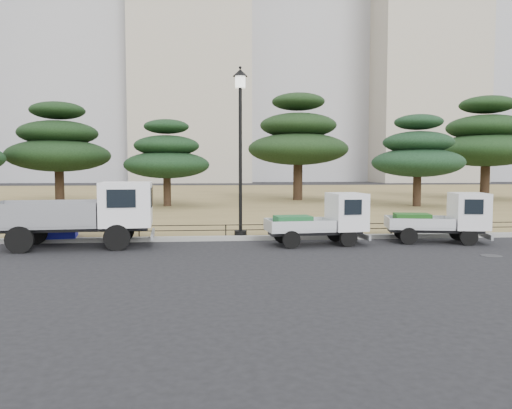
{
  "coord_description": "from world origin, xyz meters",
  "views": [
    {
      "loc": [
        -1.53,
        -14.69,
        2.48
      ],
      "look_at": [
        0.0,
        2.0,
        1.3
      ],
      "focal_mm": 35.0,
      "sensor_mm": 36.0,
      "label": 1
    }
  ],
  "objects": [
    {
      "name": "tarp_pile",
      "position": [
        -6.89,
        2.86,
        0.56
      ],
      "size": [
        1.7,
        1.36,
        1.02
      ],
      "rotation": [
        0.0,
        0.0,
        0.17
      ],
      "color": "#1719B3",
      "rests_on": "lawn"
    },
    {
      "name": "ground",
      "position": [
        0.0,
        0.0,
        0.0
      ],
      "size": [
        220.0,
        220.0,
        0.0
      ],
      "primitive_type": "plane",
      "color": "black"
    },
    {
      "name": "pine_east_near",
      "position": [
        11.51,
        15.78,
        3.48
      ],
      "size": [
        5.72,
        5.72,
        5.78
      ],
      "color": "black",
      "rests_on": "lawn"
    },
    {
      "name": "pine_east_far",
      "position": [
        20.01,
        22.75,
        4.78
      ],
      "size": [
        8.0,
        8.0,
        8.03
      ],
      "color": "black",
      "rests_on": "lawn"
    },
    {
      "name": "tower_center_left",
      "position": [
        -5.0,
        85.0,
        27.5
      ],
      "size": [
        22.0,
        20.0,
        55.0
      ],
      "primitive_type": "cube",
      "color": "#AAA08C",
      "rests_on": "ground"
    },
    {
      "name": "tower_far_east",
      "position": [
        58.0,
        90.0,
        35.0
      ],
      "size": [
        24.0,
        20.0,
        70.0
      ],
      "primitive_type": "cube",
      "color": "#A0A0A5",
      "rests_on": "ground"
    },
    {
      "name": "pine_center_left",
      "position": [
        -4.27,
        17.39,
        3.32
      ],
      "size": [
        5.39,
        5.39,
        5.48
      ],
      "color": "black",
      "rests_on": "lawn"
    },
    {
      "name": "pine_center_right",
      "position": [
        5.12,
        22.93,
        4.82
      ],
      "size": [
        7.61,
        7.61,
        8.07
      ],
      "color": "black",
      "rests_on": "lawn"
    },
    {
      "name": "truck_large",
      "position": [
        -5.49,
        1.52,
        1.15
      ],
      "size": [
        4.89,
        2.27,
        2.07
      ],
      "rotation": [
        0.0,
        0.0,
        0.08
      ],
      "color": "black",
      "rests_on": "ground"
    },
    {
      "name": "tower_east",
      "position": [
        40.0,
        82.0,
        24.0
      ],
      "size": [
        20.0,
        18.0,
        48.0
      ],
      "primitive_type": "cube",
      "color": "#AAA08C",
      "rests_on": "ground"
    },
    {
      "name": "lawn",
      "position": [
        0.0,
        30.6,
        0.07
      ],
      "size": [
        120.0,
        56.0,
        0.15
      ],
      "primitive_type": "cube",
      "color": "olive",
      "rests_on": "ground"
    },
    {
      "name": "truck_kei_rear",
      "position": [
        6.35,
        1.47,
        0.84
      ],
      "size": [
        3.44,
        1.97,
        1.69
      ],
      "rotation": [
        0.0,
        0.0,
        -0.2
      ],
      "color": "black",
      "rests_on": "ground"
    },
    {
      "name": "manhole",
      "position": [
        6.5,
        -1.2,
        0.01
      ],
      "size": [
        0.6,
        0.6,
        0.01
      ],
      "primitive_type": "cylinder",
      "color": "#2D2D30",
      "rests_on": "ground"
    },
    {
      "name": "curb",
      "position": [
        0.0,
        2.6,
        0.08
      ],
      "size": [
        120.0,
        0.25,
        0.16
      ],
      "primitive_type": "cube",
      "color": "gray",
      "rests_on": "ground"
    },
    {
      "name": "street_lamp",
      "position": [
        -0.47,
        2.9,
        4.08
      ],
      "size": [
        0.52,
        0.52,
        5.82
      ],
      "color": "black",
      "rests_on": "lawn"
    },
    {
      "name": "pipe_fence",
      "position": [
        0.0,
        2.75,
        0.44
      ],
      "size": [
        38.0,
        0.04,
        0.4
      ],
      "color": "black",
      "rests_on": "lawn"
    },
    {
      "name": "truck_kei_front",
      "position": [
        2.18,
        1.38,
        0.85
      ],
      "size": [
        3.32,
        1.66,
        1.7
      ],
      "rotation": [
        0.0,
        0.0,
        0.1
      ],
      "color": "black",
      "rests_on": "ground"
    },
    {
      "name": "pine_west_near",
      "position": [
        -11.69,
        20.05,
        4.09
      ],
      "size": [
        6.83,
        6.83,
        6.83
      ],
      "color": "black",
      "rests_on": "lawn"
    }
  ]
}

